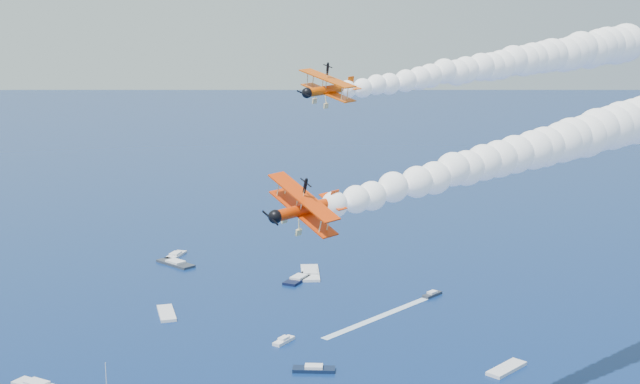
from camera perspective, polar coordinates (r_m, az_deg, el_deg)
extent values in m
cube|color=#2A2F38|center=(210.61, 7.91, -7.18)|extent=(6.21, 5.24, 0.70)
cube|color=white|center=(198.67, -10.77, -8.39)|extent=(4.52, 11.56, 0.70)
cube|color=black|center=(221.72, -1.50, -6.14)|extent=(10.36, 11.80, 0.70)
cube|color=silver|center=(248.62, -10.15, -4.42)|extent=(7.14, 10.22, 0.70)
cube|color=#2D323C|center=(239.94, -10.14, -4.98)|extent=(11.16, 13.14, 0.70)
cube|color=white|center=(178.65, -2.57, -10.44)|extent=(5.52, 5.56, 0.70)
cube|color=silver|center=(168.94, 13.01, -12.02)|extent=(10.28, 8.41, 0.70)
cube|color=#0E1932|center=(164.36, -0.44, -12.40)|extent=(8.85, 4.69, 0.70)
cube|color=silver|center=(227.04, -0.70, -5.73)|extent=(7.21, 15.93, 0.70)
cube|color=white|center=(193.89, 4.11, -8.81)|extent=(32.05, 23.76, 0.04)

